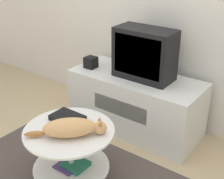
{
  "coord_description": "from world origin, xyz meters",
  "views": [
    {
      "loc": [
        1.48,
        -1.47,
        1.8
      ],
      "look_at": [
        0.07,
        0.43,
        0.66
      ],
      "focal_mm": 50.0,
      "sensor_mm": 36.0,
      "label": 1
    }
  ],
  "objects_px": {
    "tv": "(145,54)",
    "speaker": "(91,62)",
    "dvd_box": "(68,118)",
    "cat": "(72,128)"
  },
  "relations": [
    {
      "from": "tv",
      "to": "dvd_box",
      "type": "bearing_deg",
      "value": -98.43
    },
    {
      "from": "tv",
      "to": "dvd_box",
      "type": "relative_size",
      "value": 2.24
    },
    {
      "from": "dvd_box",
      "to": "cat",
      "type": "distance_m",
      "value": 0.23
    },
    {
      "from": "dvd_box",
      "to": "cat",
      "type": "bearing_deg",
      "value": -37.47
    },
    {
      "from": "speaker",
      "to": "dvd_box",
      "type": "height_order",
      "value": "speaker"
    },
    {
      "from": "speaker",
      "to": "tv",
      "type": "bearing_deg",
      "value": 9.71
    },
    {
      "from": "tv",
      "to": "speaker",
      "type": "xyz_separation_m",
      "value": [
        -0.59,
        -0.1,
        -0.19
      ]
    },
    {
      "from": "tv",
      "to": "speaker",
      "type": "relative_size",
      "value": 4.95
    },
    {
      "from": "dvd_box",
      "to": "cat",
      "type": "relative_size",
      "value": 0.55
    },
    {
      "from": "speaker",
      "to": "cat",
      "type": "bearing_deg",
      "value": -57.0
    }
  ]
}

